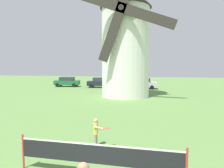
{
  "coord_description": "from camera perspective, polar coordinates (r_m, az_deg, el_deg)",
  "views": [
    {
      "loc": [
        1.65,
        -3.51,
        3.19
      ],
      "look_at": [
        0.13,
        3.67,
        2.55
      ],
      "focal_mm": 31.22,
      "sensor_mm": 36.0,
      "label": 1
    }
  ],
  "objects": [
    {
      "name": "parked_car_black",
      "position": [
        30.44,
        -3.32,
        0.5
      ],
      "size": [
        4.29,
        2.28,
        1.56
      ],
      "color": "#1E232D",
      "rests_on": "ground_plane"
    },
    {
      "name": "windmill",
      "position": [
        21.28,
        3.96,
        13.2
      ],
      "size": [
        9.94,
        5.78,
        13.54
      ],
      "color": "white",
      "rests_on": "ground_plane"
    },
    {
      "name": "parked_car_silver",
      "position": [
        28.96,
        8.72,
        0.23
      ],
      "size": [
        4.35,
        1.99,
        1.56
      ],
      "color": "silver",
      "rests_on": "ground_plane"
    },
    {
      "name": "tennis_net",
      "position": [
        5.95,
        -4.25,
        -19.91
      ],
      "size": [
        4.91,
        0.06,
        1.1
      ],
      "color": "red",
      "rests_on": "ground_plane"
    },
    {
      "name": "player_far",
      "position": [
        8.01,
        -4.61,
        -13.46
      ],
      "size": [
        0.7,
        0.45,
        1.15
      ],
      "color": "#9E937F",
      "rests_on": "ground_plane"
    },
    {
      "name": "parked_car_green",
      "position": [
        32.69,
        -13.03,
        0.69
      ],
      "size": [
        4.15,
        2.27,
        1.56
      ],
      "color": "#1E6638",
      "rests_on": "ground_plane"
    }
  ]
}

